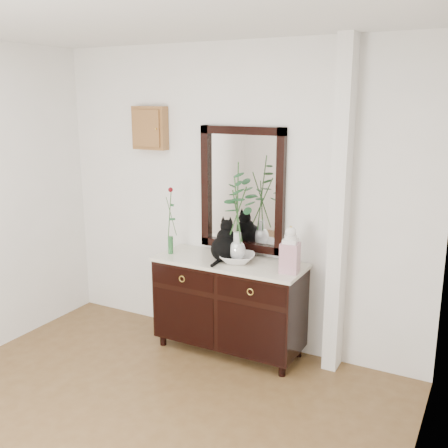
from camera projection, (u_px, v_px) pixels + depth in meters
The scene contains 10 objects.
wall_back at pixel (233, 198), 4.69m from camera, with size 3.60×0.04×2.70m, color white.
pilaster at pixel (340, 211), 4.16m from camera, with size 0.12×0.20×2.70m, color white.
sideboard at pixel (229, 301), 4.63m from camera, with size 1.33×0.52×0.82m.
wall_mirror at pixel (242, 190), 4.61m from camera, with size 0.80×0.06×1.10m.
key_cabinet at pixel (150, 128), 4.90m from camera, with size 0.35×0.10×0.40m, color brown.
cat at pixel (224, 240), 4.52m from camera, with size 0.25×0.31×0.36m, color black, non-canonical shape.
lotus_bowl at pixel (237, 258), 4.49m from camera, with size 0.30×0.30×0.07m, color white.
vase_branches at pixel (237, 211), 4.40m from camera, with size 0.41×0.41×0.86m, color silver, non-canonical shape.
bud_vase_rose at pixel (170, 220), 4.68m from camera, with size 0.08×0.08×0.62m, color #296231, non-canonical shape.
ginger_jar at pixel (290, 249), 4.21m from camera, with size 0.14×0.14×0.39m, color white, non-canonical shape.
Camera 1 is at (2.10, -2.12, 2.24)m, focal length 42.00 mm.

